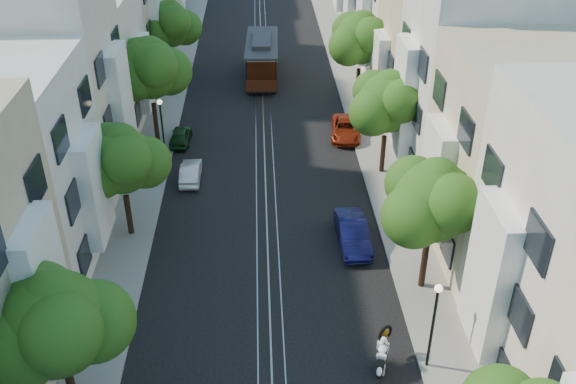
{
  "coord_description": "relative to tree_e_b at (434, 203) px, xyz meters",
  "views": [
    {
      "loc": [
        -0.19,
        -14.27,
        19.68
      ],
      "look_at": [
        1.14,
        14.32,
        2.2
      ],
      "focal_mm": 40.0,
      "sensor_mm": 36.0,
      "label": 1
    }
  ],
  "objects": [
    {
      "name": "townhouses_west",
      "position": [
        -19.13,
        18.94,
        0.35
      ],
      "size": [
        7.75,
        72.0,
        11.76
      ],
      "color": "silver",
      "rests_on": "ground"
    },
    {
      "name": "tree_w_c",
      "position": [
        -14.4,
        16.0,
        0.34
      ],
      "size": [
        5.13,
        4.28,
        7.09
      ],
      "color": "black",
      "rests_on": "ground"
    },
    {
      "name": "parked_car_e_far",
      "position": [
        -1.66,
        16.12,
        -4.15
      ],
      "size": [
        2.42,
        4.4,
        1.17
      ],
      "primitive_type": "imported",
      "rotation": [
        0.0,
        0.0,
        -0.12
      ],
      "color": "maroon",
      "rests_on": "ground"
    },
    {
      "name": "parked_car_w_far",
      "position": [
        -12.86,
        15.66,
        -4.19
      ],
      "size": [
        1.4,
        3.22,
        1.08
      ],
      "primitive_type": "imported",
      "rotation": [
        0.0,
        0.0,
        3.1
      ],
      "color": "#153617",
      "rests_on": "ground"
    },
    {
      "name": "tree_w_d",
      "position": [
        -14.4,
        27.0,
        -0.13
      ],
      "size": [
        4.84,
        3.99,
        6.52
      ],
      "color": "black",
      "rests_on": "ground"
    },
    {
      "name": "townhouses_east",
      "position": [
        4.61,
        18.94,
        0.45
      ],
      "size": [
        7.75,
        72.0,
        12.0
      ],
      "color": "beige",
      "rests_on": "ground"
    },
    {
      "name": "sidewalk_west",
      "position": [
        -14.51,
        19.02,
        -4.67
      ],
      "size": [
        2.5,
        80.0,
        0.12
      ],
      "primitive_type": "cube",
      "color": "gray",
      "rests_on": "ground"
    },
    {
      "name": "tree_w_a",
      "position": [
        -14.4,
        -7.0,
        0.0
      ],
      "size": [
        4.93,
        4.08,
        6.68
      ],
      "color": "black",
      "rests_on": "ground"
    },
    {
      "name": "parked_car_e_mid",
      "position": [
        -2.86,
        3.62,
        -4.06
      ],
      "size": [
        1.59,
        4.16,
        1.35
      ],
      "primitive_type": "imported",
      "rotation": [
        0.0,
        0.0,
        0.04
      ],
      "color": "#0C0D3C",
      "rests_on": "ground"
    },
    {
      "name": "tree_e_b",
      "position": [
        0.0,
        0.0,
        0.0
      ],
      "size": [
        4.93,
        4.08,
        6.68
      ],
      "color": "black",
      "rests_on": "ground"
    },
    {
      "name": "tree_w_b",
      "position": [
        -14.4,
        5.0,
        -0.34
      ],
      "size": [
        4.72,
        3.87,
        6.27
      ],
      "color": "black",
      "rests_on": "ground"
    },
    {
      "name": "lamp_east",
      "position": [
        -0.96,
        -4.98,
        -1.89
      ],
      "size": [
        0.32,
        0.32,
        4.16
      ],
      "color": "black",
      "rests_on": "ground"
    },
    {
      "name": "lane_line",
      "position": [
        -7.26,
        19.02,
        -4.73
      ],
      "size": [
        0.08,
        80.0,
        0.01
      ],
      "primitive_type": "cube",
      "color": "tan",
      "rests_on": "ground"
    },
    {
      "name": "tree_e_c",
      "position": [
        -0.0,
        11.0,
        -0.13
      ],
      "size": [
        4.84,
        3.99,
        6.52
      ],
      "color": "black",
      "rests_on": "ground"
    },
    {
      "name": "rail_slot",
      "position": [
        -7.26,
        19.02,
        -4.72
      ],
      "size": [
        0.06,
        80.0,
        0.02
      ],
      "primitive_type": "cube",
      "color": "gray",
      "rests_on": "ground"
    },
    {
      "name": "ground",
      "position": [
        -7.26,
        19.02,
        -4.73
      ],
      "size": [
        200.0,
        200.0,
        0.0
      ],
      "primitive_type": "plane",
      "color": "black",
      "rests_on": "ground"
    },
    {
      "name": "rail_right",
      "position": [
        -6.71,
        19.02,
        -4.72
      ],
      "size": [
        0.06,
        80.0,
        0.02
      ],
      "primitive_type": "cube",
      "color": "gray",
      "rests_on": "ground"
    },
    {
      "name": "cable_car",
      "position": [
        -7.21,
        27.31,
        -2.87
      ],
      "size": [
        2.81,
        8.27,
        3.15
      ],
      "rotation": [
        0.0,
        0.0,
        -0.03
      ],
      "color": "black",
      "rests_on": "ground"
    },
    {
      "name": "sidewalk_east",
      "position": [
        -0.01,
        19.02,
        -4.67
      ],
      "size": [
        2.5,
        80.0,
        0.12
      ],
      "primitive_type": "cube",
      "color": "gray",
      "rests_on": "ground"
    },
    {
      "name": "rail_left",
      "position": [
        -7.81,
        19.02,
        -4.72
      ],
      "size": [
        0.06,
        80.0,
        0.02
      ],
      "primitive_type": "cube",
      "color": "gray",
      "rests_on": "ground"
    },
    {
      "name": "parked_car_w_mid",
      "position": [
        -11.77,
        10.66,
        -4.2
      ],
      "size": [
        1.14,
        3.26,
        1.07
      ],
      "primitive_type": "imported",
      "rotation": [
        0.0,
        0.0,
        3.14
      ],
      "color": "silver",
      "rests_on": "ground"
    },
    {
      "name": "lamp_west",
      "position": [
        -13.56,
        13.02,
        -1.89
      ],
      "size": [
        0.32,
        0.32,
        4.16
      ],
      "color": "black",
      "rests_on": "ground"
    },
    {
      "name": "tree_e_d",
      "position": [
        0.0,
        22.0,
        0.13
      ],
      "size": [
        5.01,
        4.16,
        6.85
      ],
      "color": "black",
      "rests_on": "ground"
    },
    {
      "name": "sportbike_rider",
      "position": [
        -2.81,
        -4.87,
        -3.86
      ],
      "size": [
        0.9,
        1.81,
        1.63
      ],
      "rotation": [
        0.0,
        0.0,
        -0.29
      ],
      "color": "black",
      "rests_on": "ground"
    }
  ]
}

